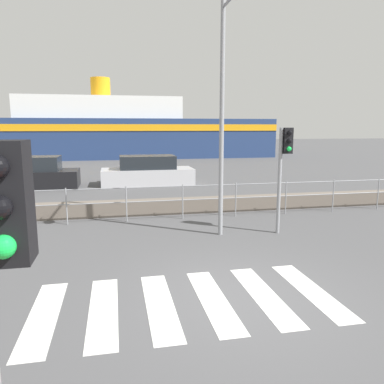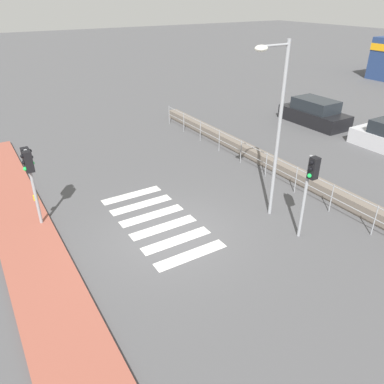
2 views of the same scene
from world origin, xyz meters
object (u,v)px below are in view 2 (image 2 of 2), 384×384
traffic_light_far (310,180)px  parked_car_black (314,113)px  traffic_light_near (29,168)px  streetlamp (275,115)px

traffic_light_far → parked_car_black: traffic_light_far is taller
traffic_light_near → parked_car_black: bearing=100.6°
traffic_light_near → parked_car_black: traffic_light_near is taller
traffic_light_far → streetlamp: (-1.69, -0.08, 1.60)m
parked_car_black → traffic_light_near: bearing=-79.4°
traffic_light_far → parked_car_black: 12.80m
traffic_light_near → streetlamp: (3.49, 6.99, 1.51)m
traffic_light_near → streetlamp: streetlamp is taller
streetlamp → traffic_light_near: bearing=-116.5°
streetlamp → parked_car_black: (-6.61, 9.72, -3.06)m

